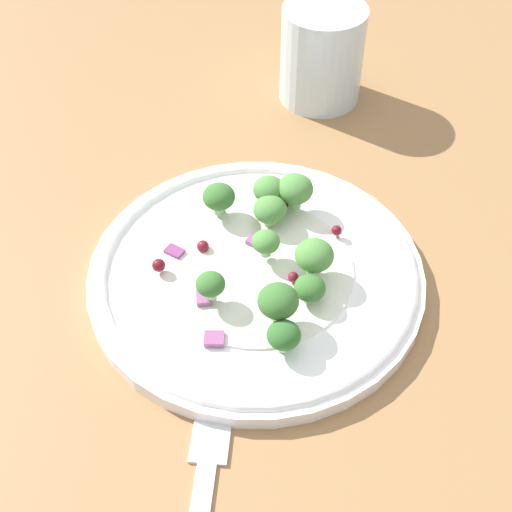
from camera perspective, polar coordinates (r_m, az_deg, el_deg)
name	(u,v)px	position (r cm, az deg, el deg)	size (l,w,h in cm)	color
ground_plane	(258,269)	(54.37, 0.14, -1.05)	(180.00, 180.00, 2.00)	olive
plate	(256,273)	(51.61, 0.00, -1.38)	(25.04, 25.04, 1.70)	white
dressing_pool	(256,269)	(51.28, 0.00, -1.06)	(14.52, 14.52, 0.20)	white
broccoli_floret_0	(269,190)	(54.47, 1.07, 5.47)	(2.54, 2.54, 2.57)	#9EC684
broccoli_floret_1	(219,197)	(54.01, -3.08, 4.86)	(2.56, 2.56, 2.59)	#8EB77A
broccoli_floret_2	(211,285)	(47.87, -3.77, -2.37)	(2.08, 2.08, 2.10)	#ADD18E
broccoli_floret_3	(270,210)	(53.42, 1.17, 3.80)	(2.62, 2.62, 2.65)	#8EB77A
broccoli_floret_4	(260,244)	(50.40, 0.37, 0.97)	(2.09, 2.09, 2.12)	#8EB77A
broccoli_floret_5	(284,336)	(45.73, 2.30, -6.58)	(2.28, 2.28, 2.31)	#9EC684
broccoli_floret_6	(310,289)	(48.51, 4.46, -2.70)	(2.23, 2.23, 2.26)	#9EC684
broccoli_floret_7	(295,190)	(54.32, 3.24, 5.47)	(2.86, 2.86, 2.90)	#8EB77A
broccoli_floret_8	(278,302)	(46.23, 1.83, -3.79)	(2.81, 2.81, 2.84)	#ADD18E
broccoli_floret_9	(314,256)	(49.45, 4.83, 0.00)	(2.83, 2.83, 2.86)	#8EB77A
cranberry_0	(203,246)	(52.46, -4.40, 0.80)	(0.93, 0.93, 0.93)	maroon
cranberry_1	(293,277)	(50.00, 3.08, -1.75)	(0.80, 0.80, 0.80)	maroon
cranberry_2	(159,265)	(50.90, -8.03, -0.77)	(0.98, 0.98, 0.98)	maroon
cranberry_3	(337,230)	(53.44, 6.66, 2.11)	(0.79, 0.79, 0.79)	maroon
cranberry_4	(286,203)	(55.39, 2.47, 4.41)	(0.80, 0.80, 0.80)	#4C0A14
onion_bit_0	(214,339)	(47.14, -3.46, -6.84)	(1.16, 1.37, 0.41)	#934C84
onion_bit_1	(254,242)	(52.78, -0.15, 1.17)	(1.09, 0.94, 0.51)	#934C84
onion_bit_2	(204,297)	(49.22, -4.32, -3.41)	(1.09, 1.31, 0.36)	#A35B93
onion_bit_3	(175,252)	(52.58, -6.74, 0.36)	(0.96, 1.40, 0.38)	#843D75
water_glass	(322,54)	(68.27, 5.45, 16.21)	(7.88, 7.88, 9.18)	silver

